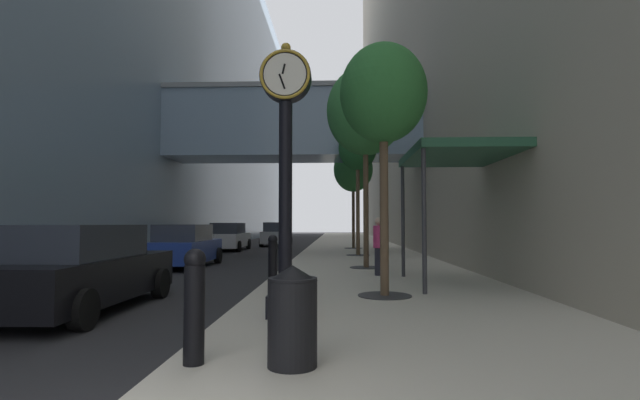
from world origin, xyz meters
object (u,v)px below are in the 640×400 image
object	(u,v)px
street_clock	(285,164)
bollard_third	(273,260)
car_black_near	(81,269)
bollard_nearest	(194,304)
pedestrian_walking	(379,245)
trash_bin	(292,314)
car_blue_trailing	(185,246)
street_tree_far	(353,170)
street_tree_mid_near	(365,112)
street_tree_mid_far	(358,150)
car_silver_mid	(277,234)
car_white_far	(229,237)
street_tree_near	(383,96)

from	to	relation	value
street_clock	bollard_third	xyz separation A→B (m)	(-0.68, 3.48, -1.82)
car_black_near	street_clock	bearing A→B (deg)	-14.13
bollard_nearest	pedestrian_walking	distance (m)	8.96
trash_bin	car_blue_trailing	distance (m)	13.41
trash_bin	car_blue_trailing	size ratio (longest dim) A/B	0.23
trash_bin	pedestrian_walking	world-z (taller)	pedestrian_walking
bollard_third	pedestrian_walking	xyz separation A→B (m)	(2.73, 2.49, 0.25)
street_tree_far	car_black_near	world-z (taller)	street_tree_far
street_tree_mid_near	street_tree_mid_far	world-z (taller)	street_tree_mid_near
car_silver_mid	street_tree_mid_far	bearing A→B (deg)	-65.61
car_black_near	car_blue_trailing	xyz separation A→B (m)	(-0.94, 8.76, -0.01)
street_clock	trash_bin	world-z (taller)	street_clock
street_tree_mid_near	trash_bin	xyz separation A→B (m)	(-1.44, -10.86, -4.77)
trash_bin	car_black_near	size ratio (longest dim) A/B	0.23
car_black_near	car_silver_mid	xyz separation A→B (m)	(0.35, 25.21, 0.04)
trash_bin	pedestrian_walking	distance (m)	8.74
car_white_far	bollard_third	bearing A→B (deg)	-73.49
car_blue_trailing	street_tree_mid_far	bearing A→B (deg)	34.60
pedestrian_walking	car_white_far	bearing A→B (deg)	118.26
car_silver_mid	car_blue_trailing	distance (m)	16.50
street_tree_mid_near	pedestrian_walking	size ratio (longest dim) A/B	4.11
street_tree_far	car_blue_trailing	xyz separation A→B (m)	(-6.67, -10.69, -4.08)
trash_bin	car_black_near	distance (m)	5.59
street_clock	bollard_nearest	bearing A→B (deg)	-104.88
street_tree_near	street_tree_mid_near	world-z (taller)	street_tree_mid_near
street_tree_mid_far	car_black_near	xyz separation A→B (m)	(-5.72, -13.36, -4.32)
trash_bin	bollard_third	bearing A→B (deg)	99.82
car_black_near	car_blue_trailing	size ratio (longest dim) A/B	1.00
street_tree_mid_far	car_silver_mid	distance (m)	13.70
bollard_third	car_white_far	size ratio (longest dim) A/B	0.26
street_tree_far	trash_bin	bearing A→B (deg)	-93.58
pedestrian_walking	car_blue_trailing	distance (m)	7.87
street_clock	street_tree_mid_far	xyz separation A→B (m)	(1.81, 14.35, 2.51)
street_tree_near	street_tree_far	size ratio (longest dim) A/B	0.86
street_tree_mid_far	car_blue_trailing	xyz separation A→B (m)	(-6.67, -4.60, -4.33)
bollard_nearest	street_tree_far	distance (m)	23.50
street_clock	street_tree_near	bearing A→B (deg)	49.96
street_tree_far	street_tree_mid_far	bearing A→B (deg)	-90.00
bollard_third	trash_bin	distance (m)	6.17
street_tree_mid_far	car_white_far	size ratio (longest dim) A/B	1.31
street_tree_mid_far	car_silver_mid	size ratio (longest dim) A/B	1.36
street_tree_near	car_blue_trailing	world-z (taller)	street_tree_near
street_tree_mid_near	street_tree_far	size ratio (longest dim) A/B	1.12
bollard_nearest	car_blue_trailing	world-z (taller)	car_blue_trailing
street_tree_mid_near	car_black_near	bearing A→B (deg)	-128.22
street_tree_far	car_white_far	xyz separation A→B (m)	(-7.49, -0.10, -4.05)
pedestrian_walking	car_white_far	world-z (taller)	pedestrian_walking
car_silver_mid	bollard_third	bearing A→B (deg)	-82.78
bollard_third	car_blue_trailing	world-z (taller)	car_blue_trailing
car_silver_mid	pedestrian_walking	bearing A→B (deg)	-74.52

